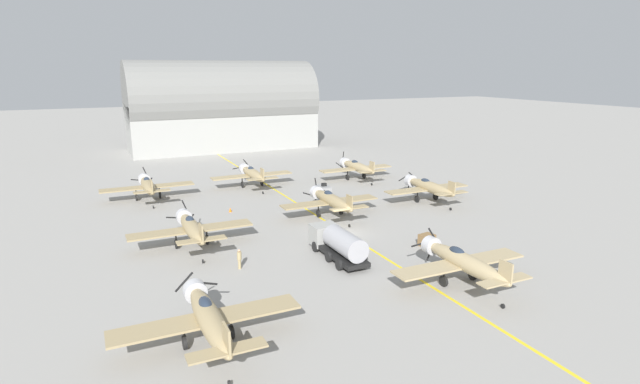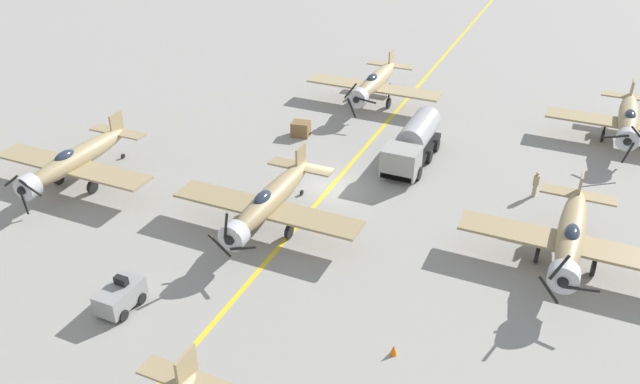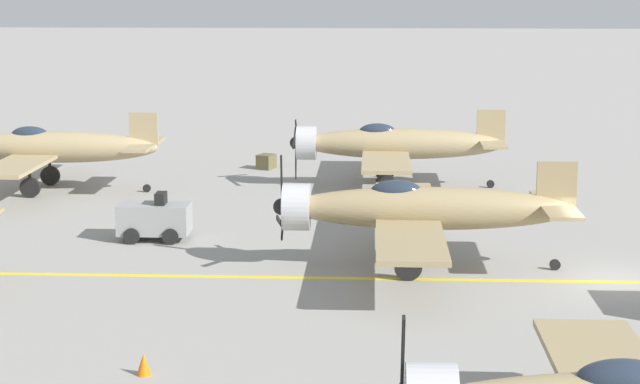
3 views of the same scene
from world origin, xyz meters
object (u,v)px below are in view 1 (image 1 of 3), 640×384
airplane_far_right (357,167)px  airplane_mid_center (331,200)px  hangar (222,109)px  ground_crew_walking (239,258)px  airplane_near_left (208,317)px  fuel_tanker (338,243)px  airplane_near_center (462,262)px  airplane_far_center (253,174)px  tow_tractor (323,190)px  airplane_mid_right (429,187)px  supply_crate_mid_lane (427,185)px  airplane_mid_left (192,228)px  traffic_cone (230,210)px  supply_crate_by_tanker (427,240)px  airplane_far_left (148,185)px

airplane_far_right → airplane_mid_center: size_ratio=1.00×
hangar → ground_crew_walking: bearing=-103.5°
airplane_far_right → ground_crew_walking: size_ratio=6.64×
airplane_near_left → fuel_tanker: airplane_near_left is taller
airplane_near_center → airplane_mid_center: bearing=82.9°
airplane_far_center → tow_tractor: size_ratio=4.62×
airplane_near_left → tow_tractor: bearing=62.4°
airplane_mid_right → ground_crew_walking: (-28.91, -11.39, -1.03)m
airplane_far_center → airplane_mid_right: bearing=-29.7°
airplane_mid_center → supply_crate_mid_lane: (19.21, 6.99, -1.64)m
airplane_mid_left → traffic_cone: size_ratio=21.82×
fuel_tanker → hangar: hangar is taller
airplane_near_left → supply_crate_mid_lane: size_ratio=13.34×
airplane_far_right → tow_tractor: airplane_far_right is taller
airplane_near_left → airplane_mid_right: (34.18, 22.80, 0.00)m
airplane_far_center → supply_crate_by_tanker: bearing=-61.4°
airplane_far_right → fuel_tanker: bearing=-116.1°
ground_crew_walking → airplane_mid_center: bearing=37.0°
supply_crate_mid_lane → airplane_far_right: bearing=124.7°
airplane_far_left → supply_crate_mid_lane: 39.25m
airplane_far_right → airplane_mid_center: 20.73m
airplane_far_center → airplane_near_left: size_ratio=1.00×
airplane_near_center → supply_crate_mid_lane: 34.03m
airplane_mid_left → airplane_mid_right: airplane_mid_left is taller
airplane_mid_left → ground_crew_walking: (2.64, -7.20, -1.03)m
airplane_far_left → airplane_near_center: 43.61m
airplane_mid_center → airplane_mid_right: airplane_mid_center is taller
airplane_far_right → supply_crate_by_tanker: size_ratio=8.53×
airplane_far_left → airplane_mid_center: airplane_mid_center is taller
fuel_tanker → airplane_mid_right: bearing=32.8°
airplane_far_center → supply_crate_mid_lane: bearing=-11.9°
airplane_far_left → airplane_mid_left: 20.89m
airplane_far_right → airplane_mid_center: (-12.71, -16.38, -0.00)m
airplane_near_center → traffic_cone: 30.92m
supply_crate_mid_lane → airplane_far_center: bearing=153.6°
airplane_mid_center → airplane_mid_left: bearing=-162.2°
fuel_tanker → ground_crew_walking: (-8.95, 1.46, -0.52)m
airplane_far_center → supply_crate_mid_lane: airplane_far_center is taller
airplane_far_center → hangar: hangar is taller
airplane_mid_right → tow_tractor: airplane_mid_right is taller
airplane_mid_center → fuel_tanker: airplane_mid_center is taller
airplane_mid_center → supply_crate_mid_lane: bearing=25.8°
supply_crate_by_tanker → airplane_mid_center: bearing=107.5°
airplane_near_center → ground_crew_walking: (-15.35, 10.91, -1.03)m
airplane_far_center → tow_tractor: 11.54m
airplane_mid_center → airplane_far_center: bearing=107.3°
airplane_near_left → supply_crate_mid_lane: 48.60m
tow_tractor → supply_crate_by_tanker: (0.57, -22.59, -0.21)m
tow_tractor → traffic_cone: 14.09m
airplane_far_left → tow_tractor: (22.18, -7.66, -1.22)m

